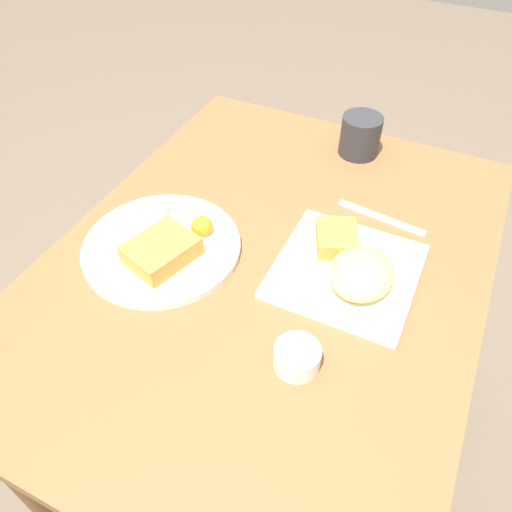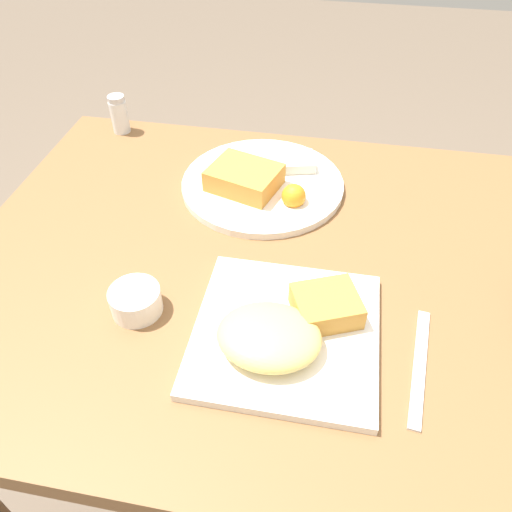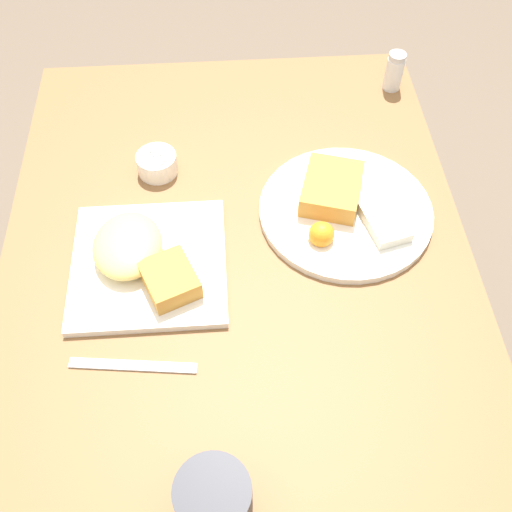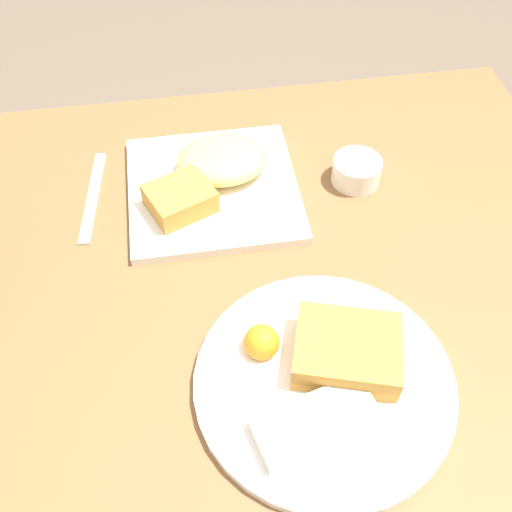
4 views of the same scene
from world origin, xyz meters
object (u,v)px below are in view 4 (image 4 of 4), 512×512
Objects in this scene: plate_square_near at (212,179)px; sauce_ramekin at (357,170)px; butter_knife at (93,196)px; plate_oval_far at (326,376)px.

sauce_ramekin is (-0.22, 0.02, -0.00)m from plate_square_near.
butter_knife is (0.18, -0.01, -0.02)m from plate_square_near.
plate_oval_far reaches higher than sauce_ramekin.
plate_oval_far is (-0.09, 0.35, -0.01)m from plate_square_near.
plate_oval_far is 0.35m from sauce_ramekin.
sauce_ramekin is 0.39× the size of butter_knife.
butter_knife is at bearing -3.35° from plate_square_near.
plate_square_near reaches higher than butter_knife.
sauce_ramekin reaches higher than butter_knife.
butter_knife is at bearing -3.74° from sauce_ramekin.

